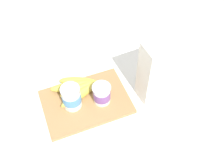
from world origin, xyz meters
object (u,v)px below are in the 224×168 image
Objects in this scene: cutting_board at (86,102)px; yogurt_cup_back at (72,98)px; cereal_box at (168,67)px; yogurt_cup_front at (102,94)px; banana_bunch at (78,88)px.

yogurt_cup_back reaches higher than cutting_board.
yogurt_cup_front is (0.24, -0.03, -0.07)m from cereal_box.
cereal_box is at bearing 170.88° from cutting_board.
yogurt_cup_front is at bearing 171.27° from yogurt_cup_back.
cereal_box reaches higher than yogurt_cup_front.
yogurt_cup_front is 0.10m from banana_bunch.
yogurt_cup_back reaches higher than banana_bunch.
banana_bunch is at bearing -77.21° from cutting_board.
cereal_box reaches higher than cutting_board.
cereal_box reaches higher than yogurt_cup_back.
yogurt_cup_front reaches higher than banana_bunch.
cereal_box is (-0.30, 0.05, 0.12)m from cutting_board.
cutting_board is at bearing 167.43° from cereal_box.
cutting_board is 0.08m from yogurt_cup_front.
cutting_board is at bearing -174.63° from yogurt_cup_back.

